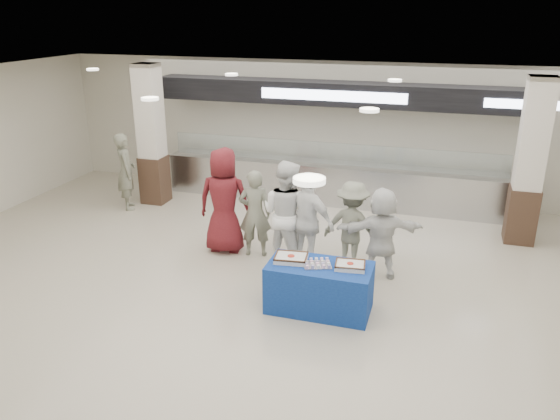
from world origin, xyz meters
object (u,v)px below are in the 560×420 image
(chef_tall, at_px, (286,213))
(soldier_bg, at_px, (126,171))
(sheet_cake_right, at_px, (350,265))
(sheet_cake_left, at_px, (291,258))
(soldier_a, at_px, (255,213))
(soldier_b, at_px, (352,226))
(display_table, at_px, (319,288))
(cupcake_tray, at_px, (317,263))
(chef_short, at_px, (308,222))
(civilian_white, at_px, (381,233))
(civilian_maroon, at_px, (224,201))

(chef_tall, distance_m, soldier_bg, 4.59)
(sheet_cake_right, height_order, soldier_bg, soldier_bg)
(sheet_cake_left, distance_m, soldier_a, 1.94)
(soldier_b, height_order, soldier_bg, soldier_bg)
(sheet_cake_left, bearing_deg, display_table, -3.29)
(cupcake_tray, relative_size, soldier_b, 0.30)
(chef_short, height_order, civilian_white, chef_short)
(chef_short, xyz_separation_m, civilian_white, (1.25, 0.06, -0.09))
(soldier_a, xyz_separation_m, soldier_bg, (-3.62, 1.53, 0.05))
(display_table, height_order, soldier_b, soldier_b)
(sheet_cake_right, height_order, chef_tall, chef_tall)
(sheet_cake_right, relative_size, chef_short, 0.27)
(civilian_white, bearing_deg, cupcake_tray, 41.42)
(sheet_cake_left, bearing_deg, civilian_maroon, 137.52)
(sheet_cake_right, distance_m, chef_tall, 1.96)
(sheet_cake_left, height_order, civilian_maroon, civilian_maroon)
(sheet_cake_left, relative_size, soldier_b, 0.33)
(sheet_cake_right, height_order, soldier_b, soldier_b)
(display_table, xyz_separation_m, civilian_white, (0.73, 1.37, 0.42))
(chef_short, bearing_deg, display_table, 133.33)
(chef_short, distance_m, soldier_bg, 5.03)
(sheet_cake_right, distance_m, civilian_white, 1.36)
(cupcake_tray, xyz_separation_m, soldier_bg, (-5.17, 3.15, 0.09))
(civilian_maroon, relative_size, civilian_white, 1.25)
(sheet_cake_left, xyz_separation_m, chef_tall, (-0.49, 1.40, 0.15))
(civilian_maroon, bearing_deg, sheet_cake_right, 142.28)
(soldier_b, bearing_deg, soldier_bg, -7.42)
(chef_tall, height_order, soldier_bg, chef_tall)
(sheet_cake_left, bearing_deg, soldier_b, 66.43)
(cupcake_tray, xyz_separation_m, civilian_white, (0.77, 1.39, 0.01))
(cupcake_tray, xyz_separation_m, soldier_a, (-1.55, 1.62, 0.04))
(soldier_a, height_order, soldier_b, soldier_a)
(sheet_cake_left, height_order, cupcake_tray, sheet_cake_left)
(soldier_a, distance_m, chef_tall, 0.68)
(display_table, xyz_separation_m, soldier_bg, (-5.21, 3.13, 0.50))
(chef_tall, distance_m, chef_short, 0.45)
(sheet_cake_right, height_order, soldier_a, soldier_a)
(soldier_b, bearing_deg, cupcake_tray, 90.00)
(chef_short, bearing_deg, sheet_cake_left, 114.63)
(display_table, bearing_deg, civilian_maroon, 143.69)
(display_table, relative_size, civilian_maroon, 0.78)
(civilian_maroon, height_order, soldier_b, civilian_maroon)
(sheet_cake_right, xyz_separation_m, chef_short, (-0.96, 1.27, 0.09))
(display_table, relative_size, soldier_a, 0.95)
(sheet_cake_left, distance_m, chef_short, 1.29)
(display_table, bearing_deg, cupcake_tray, -154.01)
(cupcake_tray, height_order, chef_short, chef_short)
(display_table, height_order, soldier_a, soldier_a)
(chef_short, bearing_deg, soldier_a, 6.87)
(sheet_cake_right, bearing_deg, civilian_maroon, 149.18)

